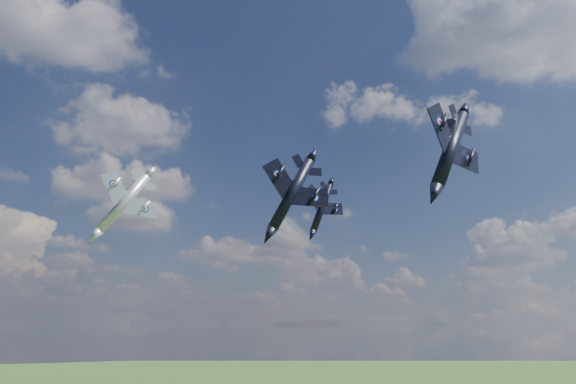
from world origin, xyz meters
name	(u,v)px	position (x,y,z in m)	size (l,w,h in m)	color
jet_lead_navy	(291,194)	(6.02, 10.54, 81.42)	(11.81, 16.47, 3.41)	black
jet_right_navy	(450,150)	(16.34, -11.72, 83.20)	(11.93, 16.64, 3.44)	black
jet_high_navy	(322,208)	(22.92, 32.12, 84.96)	(10.13, 14.12, 2.92)	black
jet_left_silver	(124,203)	(-14.70, 29.67, 81.92)	(11.51, 16.05, 3.32)	#A6A9B1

